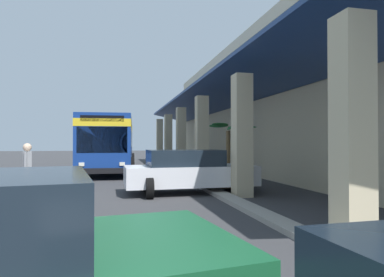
{
  "coord_description": "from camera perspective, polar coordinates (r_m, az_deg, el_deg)",
  "views": [
    {
      "loc": [
        20.25,
        -0.03,
        1.7
      ],
      "look_at": [
        3.36,
        3.74,
        1.93
      ],
      "focal_mm": 32.12,
      "sensor_mm": 36.0,
      "label": 1
    }
  ],
  "objects": [
    {
      "name": "ground",
      "position": [
        21.85,
        9.05,
        -5.23
      ],
      "size": [
        120.0,
        120.0,
        0.0
      ],
      "primitive_type": "plane",
      "color": "#38383A"
    },
    {
      "name": "plaza_building",
      "position": [
        22.31,
        22.97,
        4.77
      ],
      "size": [
        31.45,
        15.66,
        7.66
      ],
      "color": "#C6B793",
      "rests_on": "ground"
    },
    {
      "name": "pedestrian",
      "position": [
        10.53,
        -25.7,
        -4.75
      ],
      "size": [
        0.69,
        0.42,
        1.69
      ],
      "color": "#726651",
      "rests_on": "ground"
    },
    {
      "name": "potted_palm",
      "position": [
        13.3,
        6.07,
        -4.8
      ],
      "size": [
        1.8,
        1.78,
        2.49
      ],
      "color": "brown",
      "rests_on": "ground"
    },
    {
      "name": "parked_sedan_white",
      "position": [
        11.72,
        -0.53,
        -5.41
      ],
      "size": [
        2.52,
        4.44,
        1.47
      ],
      "color": "silver",
      "rests_on": "ground"
    },
    {
      "name": "curb_strip",
      "position": [
        18.43,
        -2.24,
        -5.88
      ],
      "size": [
        37.38,
        0.5,
        0.12
      ],
      "primitive_type": "cube",
      "color": "#9E998E",
      "rests_on": "ground"
    },
    {
      "name": "transit_bus",
      "position": [
        21.6,
        -13.38,
        -0.35
      ],
      "size": [
        11.33,
        3.2,
        3.34
      ],
      "color": "navy",
      "rests_on": "ground"
    }
  ]
}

